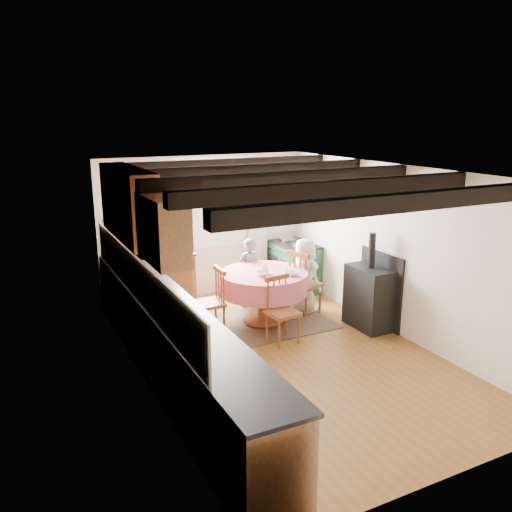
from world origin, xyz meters
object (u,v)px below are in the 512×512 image
aga_range (294,266)px  child_far (248,273)px  cast_iron_stove (370,281)px  chair_left (209,301)px  child_right (305,275)px  chair_right (305,282)px  cup (265,269)px  chair_near (283,310)px  dining_table (264,297)px

aga_range → child_far: bearing=-158.9°
aga_range → cast_iron_stove: size_ratio=0.66×
chair_left → child_right: child_right is taller
cast_iron_stove → chair_left: bearing=157.9°
chair_right → child_far: 0.93m
chair_left → aga_range: 2.32m
aga_range → cast_iron_stove: cast_iron_stove is taller
cast_iron_stove → child_right: bearing=117.6°
cup → chair_near: bearing=-98.7°
chair_right → cup: (-0.72, -0.03, 0.31)m
chair_left → cast_iron_stove: bearing=69.2°
child_right → chair_near: bearing=121.8°
chair_near → cast_iron_stove: (1.39, -0.09, 0.25)m
chair_near → chair_right: chair_right is taller
dining_table → chair_right: (0.74, 0.04, 0.13)m
child_far → cup: 0.73m
chair_near → chair_right: (0.84, 0.81, 0.05)m
cup → child_right: bearing=7.6°
chair_right → chair_near: bearing=115.1°
chair_near → cast_iron_stove: bearing=-8.6°
chair_near → chair_right: bearing=39.1°
cup → cast_iron_stove: bearing=-34.3°
dining_table → chair_right: bearing=3.0°
child_right → aga_range: bearing=-34.6°
chair_right → child_far: bearing=26.6°
cup → dining_table: bearing=-158.7°
dining_table → cup: 0.44m
cup → aga_range: bearing=43.6°
child_far → chair_near: bearing=73.8°
dining_table → chair_near: (-0.10, -0.77, 0.07)m
aga_range → child_right: (-0.40, -1.00, 0.16)m
chair_right → dining_table: bearing=74.2°
child_right → chair_right: bearing=136.5°
chair_near → child_far: size_ratio=0.81×
chair_left → child_right: bearing=94.6°
dining_table → chair_right: chair_right is taller
aga_range → child_right: bearing=-111.6°
chair_right → child_right: (0.04, 0.07, 0.08)m
aga_range → chair_left: bearing=-151.7°
child_far → cup: size_ratio=11.72×
child_right → chair_left: bearing=80.4°
aga_range → child_far: size_ratio=0.82×
cast_iron_stove → aga_range: bearing=93.2°
chair_near → chair_left: bearing=129.7°
cup → child_far: bearing=84.7°
chair_left → child_right: (1.65, 0.10, 0.12)m
dining_table → cast_iron_stove: size_ratio=0.92×
dining_table → child_far: 0.72m
chair_near → chair_left: size_ratio=0.98×
chair_near → child_far: 1.47m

